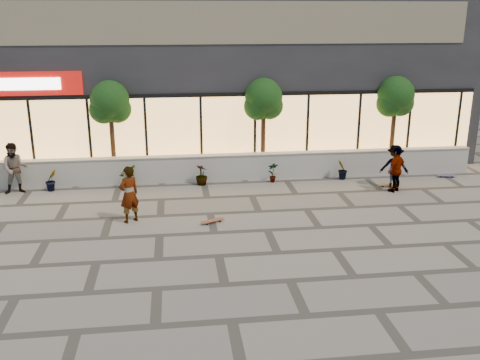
{
  "coord_description": "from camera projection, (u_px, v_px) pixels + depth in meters",
  "views": [
    {
      "loc": [
        -1.09,
        -13.27,
        6.3
      ],
      "look_at": [
        0.93,
        2.72,
        1.3
      ],
      "focal_mm": 40.0,
      "sensor_mm": 36.0,
      "label": 1
    }
  ],
  "objects": [
    {
      "name": "shrub_b",
      "position": [
        51.0,
        180.0,
        19.89
      ],
      "size": [
        0.57,
        0.57,
        0.81
      ],
      "primitive_type": "imported",
      "rotation": [
        0.0,
        0.0,
        0.82
      ],
      "color": "black",
      "rests_on": "ground"
    },
    {
      "name": "skater_left",
      "position": [
        15.0,
        168.0,
        19.44
      ],
      "size": [
        1.04,
        0.88,
        1.89
      ],
      "primitive_type": "imported",
      "rotation": [
        0.0,
        0.0,
        0.2
      ],
      "color": "tan",
      "rests_on": "ground"
    },
    {
      "name": "tree_midwest",
      "position": [
        110.0,
        105.0,
        20.57
      ],
      "size": [
        1.6,
        1.5,
        3.92
      ],
      "color": "#432A18",
      "rests_on": "ground"
    },
    {
      "name": "planter_wall",
      "position": [
        203.0,
        168.0,
        21.05
      ],
      "size": [
        22.0,
        0.42,
        1.04
      ],
      "color": "#B8B4AF",
      "rests_on": "ground"
    },
    {
      "name": "skateboard_center",
      "position": [
        213.0,
        221.0,
        16.86
      ],
      "size": [
        0.78,
        0.52,
        0.09
      ],
      "rotation": [
        0.0,
        0.0,
        0.46
      ],
      "color": "brown",
      "rests_on": "ground"
    },
    {
      "name": "tree_east",
      "position": [
        396.0,
        99.0,
        21.94
      ],
      "size": [
        1.6,
        1.5,
        3.92
      ],
      "color": "#432A18",
      "rests_on": "ground"
    },
    {
      "name": "shrub_d",
      "position": [
        202.0,
        175.0,
        20.55
      ],
      "size": [
        0.64,
        0.64,
        0.81
      ],
      "primitive_type": "imported",
      "rotation": [
        0.0,
        0.0,
        2.46
      ],
      "color": "black",
      "rests_on": "ground"
    },
    {
      "name": "skater_center",
      "position": [
        129.0,
        194.0,
        16.73
      ],
      "size": [
        0.8,
        0.74,
        1.83
      ],
      "primitive_type": "imported",
      "rotation": [
        0.0,
        0.0,
        3.75
      ],
      "color": "white",
      "rests_on": "ground"
    },
    {
      "name": "skater_right_far",
      "position": [
        394.0,
        166.0,
        20.15
      ],
      "size": [
        1.2,
        0.91,
        1.64
      ],
      "primitive_type": "imported",
      "rotation": [
        0.0,
        0.0,
        2.82
      ],
      "color": "maroon",
      "rests_on": "ground"
    },
    {
      "name": "shrub_e",
      "position": [
        273.0,
        172.0,
        20.89
      ],
      "size": [
        0.46,
        0.35,
        0.81
      ],
      "primitive_type": "imported",
      "rotation": [
        0.0,
        0.0,
        3.28
      ],
      "color": "black",
      "rests_on": "ground"
    },
    {
      "name": "shrub_f",
      "position": [
        342.0,
        170.0,
        21.22
      ],
      "size": [
        0.55,
        0.57,
        0.81
      ],
      "primitive_type": "imported",
      "rotation": [
        0.0,
        0.0,
        4.1
      ],
      "color": "black",
      "rests_on": "ground"
    },
    {
      "name": "skateboard_right_far",
      "position": [
        447.0,
        176.0,
        21.6
      ],
      "size": [
        0.76,
        0.3,
        0.09
      ],
      "rotation": [
        0.0,
        0.0,
        -0.16
      ],
      "color": "#544580",
      "rests_on": "ground"
    },
    {
      "name": "skater_right_near",
      "position": [
        396.0,
        170.0,
        19.65
      ],
      "size": [
        1.04,
        0.87,
        1.67
      ],
      "primitive_type": "imported",
      "rotation": [
        0.0,
        0.0,
        3.72
      ],
      "color": "silver",
      "rests_on": "ground"
    },
    {
      "name": "ground",
      "position": [
        219.0,
        256.0,
        14.57
      ],
      "size": [
        80.0,
        80.0,
        0.0
      ],
      "primitive_type": "plane",
      "color": "gray",
      "rests_on": "ground"
    },
    {
      "name": "tree_mideast",
      "position": [
        264.0,
        102.0,
        21.28
      ],
      "size": [
        1.6,
        1.5,
        3.92
      ],
      "color": "#432A18",
      "rests_on": "ground"
    },
    {
      "name": "shrub_c",
      "position": [
        128.0,
        177.0,
        20.22
      ],
      "size": [
        0.68,
        0.77,
        0.81
      ],
      "primitive_type": "imported",
      "rotation": [
        0.0,
        0.0,
        1.64
      ],
      "color": "black",
      "rests_on": "ground"
    },
    {
      "name": "retail_building",
      "position": [
        195.0,
        60.0,
        25.15
      ],
      "size": [
        24.0,
        9.17,
        8.5
      ],
      "color": "#26262B",
      "rests_on": "ground"
    },
    {
      "name": "skateboard_right_near",
      "position": [
        389.0,
        185.0,
        20.4
      ],
      "size": [
        0.8,
        0.32,
        0.09
      ],
      "rotation": [
        0.0,
        0.0,
        -0.17
      ],
      "color": "olive",
      "rests_on": "ground"
    }
  ]
}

